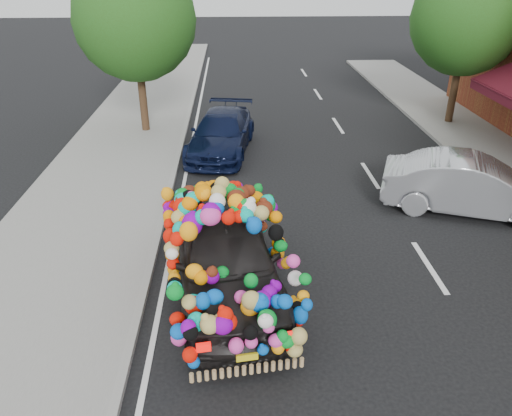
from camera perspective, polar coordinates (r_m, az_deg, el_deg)
The scene contains 9 objects.
ground at distance 10.60m, azimuth 0.63°, elevation -7.25°, with size 100.00×100.00×0.00m, color black.
sidewalk at distance 11.20m, azimuth -22.08°, elevation -7.07°, with size 4.00×60.00×0.12m, color gray.
kerb at distance 10.71m, azimuth -12.13°, elevation -7.14°, with size 0.15×60.00×0.13m, color gray.
lane_markings at distance 11.37m, azimuth 19.18°, elevation -6.33°, with size 6.00×50.00×0.01m, color silver, non-canonical shape.
tree_near_sidewalk at distance 18.65m, azimuth -13.69°, elevation 20.22°, with size 4.20×4.20×6.13m.
tree_far_b at distance 20.72m, azimuth 22.92°, elevation 19.20°, with size 4.00×4.00×5.90m.
plush_art_car at distance 9.43m, azimuth -3.59°, elevation -3.62°, with size 2.95×5.22×2.27m.
navy_sedan at distance 16.89m, azimuth -3.98°, elevation 8.53°, with size 1.85×4.54×1.32m, color black.
silver_hatchback at distance 13.83m, azimuth 23.47°, elevation 2.36°, with size 1.55×4.43×1.46m, color #B7B8BF.
Camera 1 is at (-0.54, -8.77, 5.94)m, focal length 35.00 mm.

